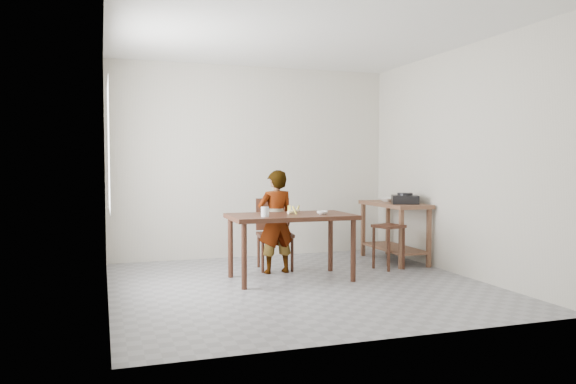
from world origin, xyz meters
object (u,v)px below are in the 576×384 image
object	(u,v)px
dining_table	(291,247)
child	(276,222)
dining_chair	(275,234)
stool	(388,247)
prep_counter	(394,232)

from	to	relation	value
dining_table	child	bearing A→B (deg)	96.73
dining_chair	stool	distance (m)	1.44
prep_counter	child	size ratio (longest dim) A/B	0.96
dining_table	dining_chair	world-z (taller)	dining_chair
dining_table	stool	bearing A→B (deg)	9.28
dining_table	dining_chair	bearing A→B (deg)	89.29
dining_chair	stool	xyz separation A→B (m)	(1.37, -0.42, -0.16)
prep_counter	stool	xyz separation A→B (m)	(-0.34, -0.47, -0.12)
child	dining_chair	distance (m)	0.29
dining_table	dining_chair	xyz separation A→B (m)	(0.01, 0.64, 0.07)
dining_table	prep_counter	xyz separation A→B (m)	(1.72, 0.70, 0.03)
child	stool	bearing A→B (deg)	167.16
stool	prep_counter	bearing A→B (deg)	54.18
prep_counter	dining_table	bearing A→B (deg)	-157.85
prep_counter	stool	size ratio (longest dim) A/B	2.14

